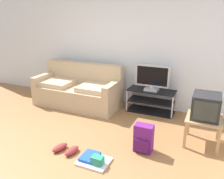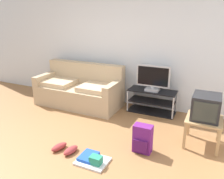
{
  "view_description": "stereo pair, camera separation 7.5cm",
  "coord_description": "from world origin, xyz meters",
  "px_view_note": "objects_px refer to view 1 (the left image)",
  "views": [
    {
      "loc": [
        1.82,
        -2.24,
        1.96
      ],
      "look_at": [
        0.3,
        1.16,
        0.72
      ],
      "focal_mm": 36.81,
      "sensor_mm": 36.0,
      "label": 1
    },
    {
      "loc": [
        1.89,
        -2.21,
        1.96
      ],
      "look_at": [
        0.3,
        1.16,
        0.72
      ],
      "focal_mm": 36.81,
      "sensor_mm": 36.0,
      "label": 2
    }
  ],
  "objects_px": {
    "couch": "(79,90)",
    "side_table": "(204,122)",
    "floor_tray": "(94,160)",
    "tv_stand": "(151,101)",
    "backpack": "(144,139)",
    "crt_tv": "(206,106)",
    "flat_tv": "(152,78)",
    "sneakers_pair": "(66,149)"
  },
  "relations": [
    {
      "from": "tv_stand",
      "to": "floor_tray",
      "type": "bearing_deg",
      "value": -97.38
    },
    {
      "from": "couch",
      "to": "flat_tv",
      "type": "bearing_deg",
      "value": 8.7
    },
    {
      "from": "tv_stand",
      "to": "sneakers_pair",
      "type": "height_order",
      "value": "tv_stand"
    },
    {
      "from": "floor_tray",
      "to": "couch",
      "type": "bearing_deg",
      "value": 126.92
    },
    {
      "from": "crt_tv",
      "to": "tv_stand",
      "type": "bearing_deg",
      "value": 140.23
    },
    {
      "from": "flat_tv",
      "to": "sneakers_pair",
      "type": "relative_size",
      "value": 1.76
    },
    {
      "from": "couch",
      "to": "crt_tv",
      "type": "xyz_separation_m",
      "value": [
        2.64,
        -0.62,
        0.3
      ]
    },
    {
      "from": "side_table",
      "to": "flat_tv",
      "type": "bearing_deg",
      "value": 140.43
    },
    {
      "from": "backpack",
      "to": "side_table",
      "type": "bearing_deg",
      "value": 45.43
    },
    {
      "from": "side_table",
      "to": "floor_tray",
      "type": "xyz_separation_m",
      "value": [
        -1.32,
        -1.13,
        -0.34
      ]
    },
    {
      "from": "couch",
      "to": "side_table",
      "type": "relative_size",
      "value": 3.59
    },
    {
      "from": "flat_tv",
      "to": "backpack",
      "type": "relative_size",
      "value": 1.58
    },
    {
      "from": "flat_tv",
      "to": "tv_stand",
      "type": "bearing_deg",
      "value": 90.0
    },
    {
      "from": "couch",
      "to": "side_table",
      "type": "xyz_separation_m",
      "value": [
        2.64,
        -0.63,
        0.04
      ]
    },
    {
      "from": "couch",
      "to": "floor_tray",
      "type": "relative_size",
      "value": 4.37
    },
    {
      "from": "sneakers_pair",
      "to": "floor_tray",
      "type": "relative_size",
      "value": 0.89
    },
    {
      "from": "couch",
      "to": "backpack",
      "type": "xyz_separation_m",
      "value": [
        1.86,
        -1.21,
        -0.13
      ]
    },
    {
      "from": "tv_stand",
      "to": "floor_tray",
      "type": "relative_size",
      "value": 2.25
    },
    {
      "from": "floor_tray",
      "to": "side_table",
      "type": "bearing_deg",
      "value": 40.4
    },
    {
      "from": "flat_tv",
      "to": "sneakers_pair",
      "type": "height_order",
      "value": "flat_tv"
    },
    {
      "from": "sneakers_pair",
      "to": "side_table",
      "type": "bearing_deg",
      "value": 30.33
    },
    {
      "from": "couch",
      "to": "tv_stand",
      "type": "distance_m",
      "value": 1.61
    },
    {
      "from": "floor_tray",
      "to": "flat_tv",
      "type": "bearing_deg",
      "value": 82.54
    },
    {
      "from": "couch",
      "to": "tv_stand",
      "type": "relative_size",
      "value": 1.94
    },
    {
      "from": "tv_stand",
      "to": "floor_tray",
      "type": "height_order",
      "value": "tv_stand"
    },
    {
      "from": "crt_tv",
      "to": "backpack",
      "type": "xyz_separation_m",
      "value": [
        -0.78,
        -0.59,
        -0.43
      ]
    },
    {
      "from": "tv_stand",
      "to": "backpack",
      "type": "height_order",
      "value": "tv_stand"
    },
    {
      "from": "backpack",
      "to": "sneakers_pair",
      "type": "relative_size",
      "value": 1.12
    },
    {
      "from": "sneakers_pair",
      "to": "crt_tv",
      "type": "bearing_deg",
      "value": 30.71
    },
    {
      "from": "tv_stand",
      "to": "side_table",
      "type": "relative_size",
      "value": 1.84
    },
    {
      "from": "couch",
      "to": "backpack",
      "type": "relative_size",
      "value": 4.38
    },
    {
      "from": "crt_tv",
      "to": "sneakers_pair",
      "type": "bearing_deg",
      "value": -149.29
    },
    {
      "from": "side_table",
      "to": "sneakers_pair",
      "type": "xyz_separation_m",
      "value": [
        -1.82,
        -1.07,
        -0.33
      ]
    },
    {
      "from": "crt_tv",
      "to": "couch",
      "type": "bearing_deg",
      "value": 166.86
    },
    {
      "from": "side_table",
      "to": "floor_tray",
      "type": "bearing_deg",
      "value": -139.6
    },
    {
      "from": "flat_tv",
      "to": "sneakers_pair",
      "type": "xyz_separation_m",
      "value": [
        -0.76,
        -1.94,
        -0.69
      ]
    },
    {
      "from": "sneakers_pair",
      "to": "backpack",
      "type": "bearing_deg",
      "value": 25.14
    },
    {
      "from": "backpack",
      "to": "floor_tray",
      "type": "xyz_separation_m",
      "value": [
        -0.54,
        -0.55,
        -0.17
      ]
    },
    {
      "from": "flat_tv",
      "to": "side_table",
      "type": "bearing_deg",
      "value": -39.57
    },
    {
      "from": "couch",
      "to": "floor_tray",
      "type": "bearing_deg",
      "value": -53.08
    },
    {
      "from": "flat_tv",
      "to": "couch",
      "type": "bearing_deg",
      "value": -171.3
    },
    {
      "from": "backpack",
      "to": "floor_tray",
      "type": "relative_size",
      "value": 1.0
    }
  ]
}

